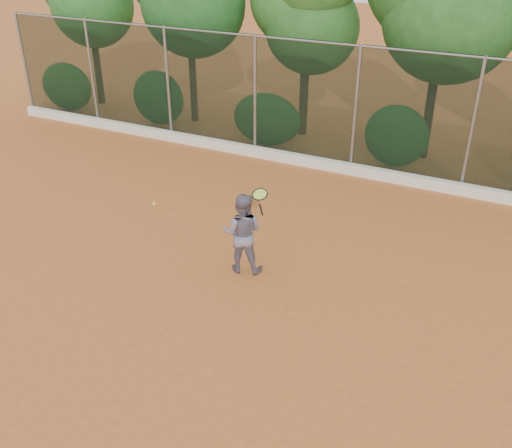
% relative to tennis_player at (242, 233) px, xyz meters
% --- Properties ---
extents(ground, '(80.00, 80.00, 0.00)m').
position_rel_tennis_player_xyz_m(ground, '(0.40, -1.21, -0.85)').
color(ground, '#B7622B').
rests_on(ground, ground).
extents(concrete_curb, '(24.00, 0.20, 0.30)m').
position_rel_tennis_player_xyz_m(concrete_curb, '(0.40, 5.61, -0.70)').
color(concrete_curb, silver).
rests_on(concrete_curb, ground).
extents(tennis_player, '(0.96, 0.83, 1.70)m').
position_rel_tennis_player_xyz_m(tennis_player, '(0.00, 0.00, 0.00)').
color(tennis_player, slate).
rests_on(tennis_player, ground).
extents(chainlink_fence, '(24.09, 0.09, 3.50)m').
position_rel_tennis_player_xyz_m(chainlink_fence, '(0.40, 5.79, 1.01)').
color(chainlink_fence, black).
rests_on(chainlink_fence, ground).
extents(tennis_racket, '(0.31, 0.30, 0.57)m').
position_rel_tennis_player_xyz_m(tennis_racket, '(0.46, -0.16, 0.98)').
color(tennis_racket, black).
rests_on(tennis_racket, ground).
extents(tennis_ball_in_flight, '(0.07, 0.07, 0.07)m').
position_rel_tennis_player_xyz_m(tennis_ball_in_flight, '(-1.69, -0.54, 0.51)').
color(tennis_ball_in_flight, '#C8D730').
rests_on(tennis_ball_in_flight, ground).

